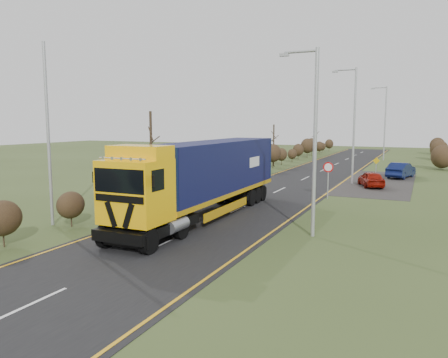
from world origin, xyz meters
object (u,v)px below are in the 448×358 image
at_px(streetlight_near, 313,135).
at_px(car_blue_sedan, 401,170).
at_px(lorry, 205,174).
at_px(speed_sign, 328,173).
at_px(car_red_hatchback, 371,179).

bearing_deg(streetlight_near, car_blue_sedan, 83.89).
height_order(lorry, speed_sign, lorry).
distance_m(car_red_hatchback, streetlight_near, 18.17).
height_order(car_red_hatchback, car_blue_sedan, car_blue_sedan).
relative_size(lorry, speed_sign, 6.04).
xyz_separation_m(car_blue_sedan, streetlight_near, (-2.68, -25.03, 4.01)).
distance_m(lorry, car_blue_sedan, 25.30).
bearing_deg(streetlight_near, lorry, 167.04).
bearing_deg(car_blue_sedan, car_red_hatchback, 89.24).
bearing_deg(car_blue_sedan, lorry, 82.99).
relative_size(car_blue_sedan, streetlight_near, 0.52).
xyz_separation_m(car_blue_sedan, speed_sign, (-4.02, -14.59, 1.09)).
height_order(car_red_hatchback, streetlight_near, streetlight_near).
bearing_deg(speed_sign, streetlight_near, -82.68).
bearing_deg(car_red_hatchback, streetlight_near, 67.43).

